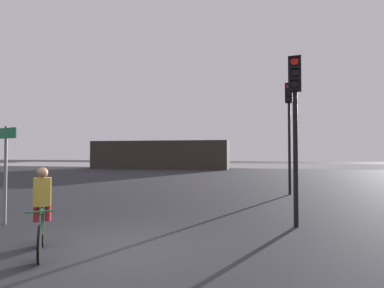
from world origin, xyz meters
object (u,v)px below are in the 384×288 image
at_px(traffic_light_far_right, 289,118).
at_px(cyclist, 42,210).
at_px(traffic_light_near_right, 295,108).
at_px(distant_building, 161,155).
at_px(direction_sign_post, 5,160).

relative_size(traffic_light_far_right, cyclist, 3.12).
bearing_deg(cyclist, traffic_light_near_right, 176.45).
bearing_deg(cyclist, distant_building, -111.54).
relative_size(distant_building, traffic_light_near_right, 3.62).
relative_size(direction_sign_post, cyclist, 1.60).
height_order(direction_sign_post, cyclist, direction_sign_post).
distance_m(traffic_light_far_right, traffic_light_near_right, 6.11).
bearing_deg(traffic_light_near_right, traffic_light_far_right, -86.35).
relative_size(traffic_light_near_right, cyclist, 2.71).
height_order(traffic_light_near_right, direction_sign_post, traffic_light_near_right).
bearing_deg(traffic_light_near_right, distant_building, -56.66).
height_order(distant_building, traffic_light_far_right, traffic_light_far_right).
xyz_separation_m(traffic_light_far_right, direction_sign_post, (-8.12, -7.29, -1.78)).
height_order(traffic_light_far_right, direction_sign_post, traffic_light_far_right).
bearing_deg(traffic_light_near_right, direction_sign_post, 18.42).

